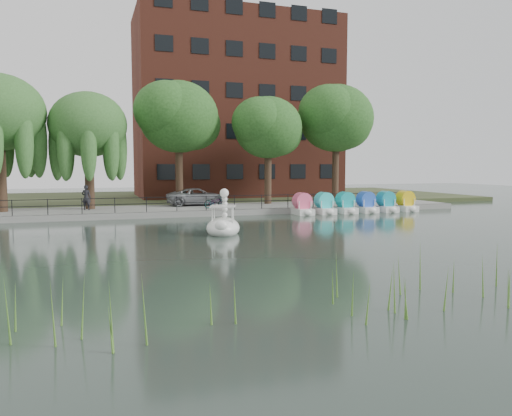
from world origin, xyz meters
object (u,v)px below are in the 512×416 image
minivan (198,196)px  bicycle (215,201)px  swan_boat (223,224)px  pedestrian (86,196)px

minivan → bicycle: (0.68, -2.69, -0.25)m
bicycle → swan_boat: (-2.13, -10.47, -0.41)m
pedestrian → swan_boat: (6.63, -11.63, -0.90)m
minivan → bicycle: 2.78m
pedestrian → minivan: bearing=-149.4°
minivan → swan_boat: bearing=172.9°
bicycle → swan_boat: size_ratio=0.56×
pedestrian → swan_boat: 13.42m
pedestrian → swan_boat: size_ratio=0.65×
minivan → bicycle: size_ratio=3.14×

